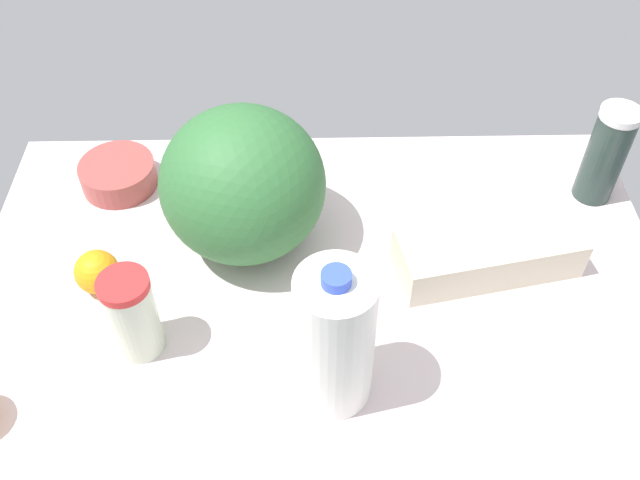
% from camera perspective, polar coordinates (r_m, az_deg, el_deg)
% --- Properties ---
extents(countertop, '(1.20, 0.76, 0.03)m').
position_cam_1_polar(countertop, '(1.25, -0.00, -3.56)').
color(countertop, silver).
rests_on(countertop, ground).
extents(egg_carton, '(0.33, 0.18, 0.08)m').
position_cam_1_polar(egg_carton, '(1.26, 13.30, -0.99)').
color(egg_carton, beige).
rests_on(egg_carton, countertop).
extents(tumbler_cup, '(0.08, 0.08, 0.16)m').
position_cam_1_polar(tumbler_cup, '(1.13, -14.77, -5.80)').
color(tumbler_cup, beige).
rests_on(tumbler_cup, countertop).
extents(watermelon, '(0.28, 0.28, 0.27)m').
position_cam_1_polar(watermelon, '(1.21, -6.19, 4.43)').
color(watermelon, '#306935').
rests_on(watermelon, countertop).
extents(mixing_bowl, '(0.14, 0.14, 0.05)m').
position_cam_1_polar(mixing_bowl, '(1.44, -15.84, 5.06)').
color(mixing_bowl, '#A04440').
rests_on(mixing_bowl, countertop).
extents(milk_jug, '(0.11, 0.11, 0.27)m').
position_cam_1_polar(milk_jug, '(1.01, 1.17, -7.98)').
color(milk_jug, white).
rests_on(milk_jug, countertop).
extents(shaker_bottle, '(0.07, 0.07, 0.20)m').
position_cam_1_polar(shaker_bottle, '(1.41, 21.88, 6.38)').
color(shaker_bottle, '#273933').
rests_on(shaker_bottle, countertop).
extents(orange_loose, '(0.08, 0.08, 0.08)m').
position_cam_1_polar(orange_loose, '(1.25, -17.41, -2.45)').
color(orange_loose, orange).
rests_on(orange_loose, countertop).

